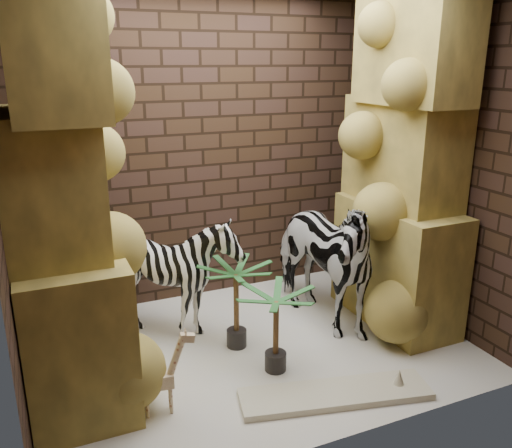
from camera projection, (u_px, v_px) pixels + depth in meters
name	position (u px, v px, depth m)	size (l,w,h in m)	color
floor	(254.00, 348.00, 4.47)	(3.50, 3.50, 0.00)	beige
wall_back	(203.00, 150.00, 5.12)	(3.50, 3.50, 0.00)	#312013
wall_front	(343.00, 217.00, 2.93)	(3.50, 3.50, 0.00)	#312013
wall_left	(1.00, 197.00, 3.36)	(3.00, 3.00, 0.00)	#312013
wall_right	(435.00, 158.00, 4.69)	(3.00, 3.00, 0.00)	#312013
rock_pillar_left	(59.00, 192.00, 3.49)	(0.68, 1.30, 3.00)	gold
rock_pillar_right	(405.00, 160.00, 4.57)	(0.58, 1.25, 3.00)	gold
zebra_right	(317.00, 246.00, 4.69)	(0.69, 1.27, 1.51)	white
zebra_left	(177.00, 281.00, 4.59)	(0.89, 1.10, 1.00)	white
giraffe_toy	(157.00, 373.00, 3.57)	(0.32, 0.11, 0.63)	beige
palm_front	(236.00, 306.00, 4.40)	(0.36, 0.36, 0.75)	#115120
palm_back	(276.00, 331.00, 4.06)	(0.36, 0.36, 0.69)	#115120
surfboard	(335.00, 394.00, 3.82)	(1.39, 0.34, 0.05)	beige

